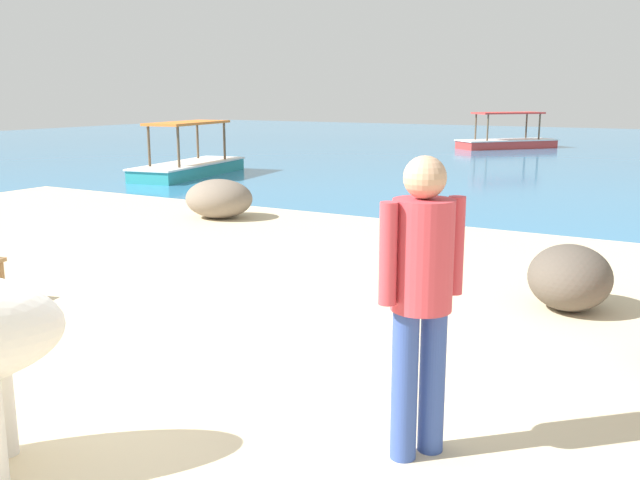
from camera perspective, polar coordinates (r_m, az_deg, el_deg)
sand_beach at (r=4.75m, az=-18.47°, el=-12.88°), size 18.00×14.00×0.04m
water_surface at (r=25.11m, az=22.31°, el=6.54°), size 60.00×36.00×0.03m
person_standing at (r=3.65m, az=8.31°, el=-3.72°), size 0.32×0.44×1.62m
shore_rock_large at (r=11.04m, az=-8.26°, el=3.37°), size 1.27×1.15×0.61m
shore_rock_medium at (r=6.68m, az=19.75°, el=-2.89°), size 0.90×0.99×0.59m
boat_red at (r=26.28m, az=15.04°, el=7.86°), size 3.26×3.54×1.29m
boat_teal at (r=17.12m, az=-10.64°, el=6.10°), size 1.74×3.81×1.29m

